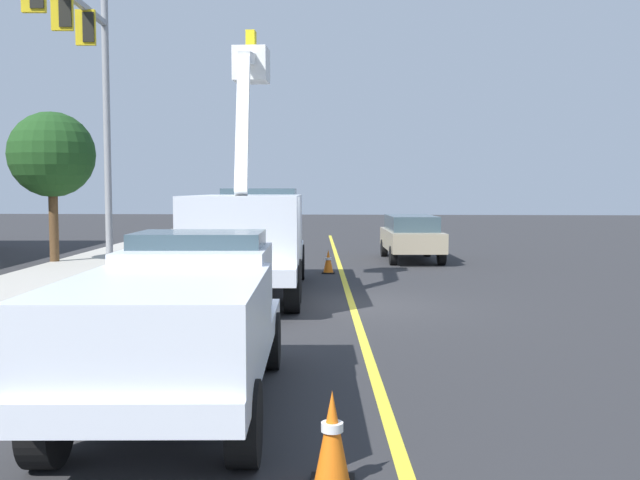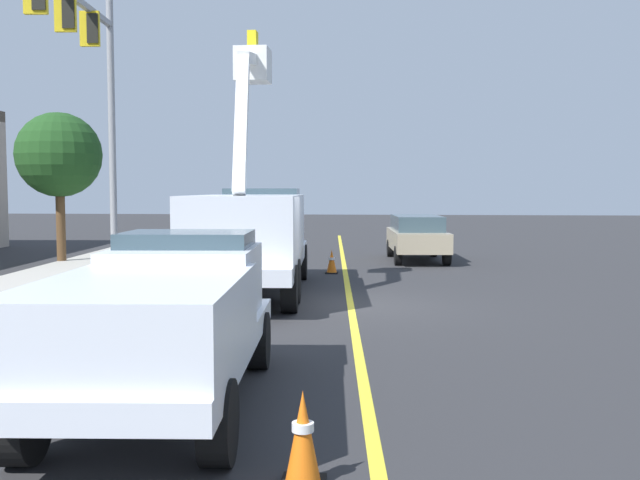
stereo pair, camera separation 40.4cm
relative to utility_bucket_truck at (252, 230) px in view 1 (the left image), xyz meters
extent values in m
plane|color=#2D2D30|center=(-1.90, -2.61, -1.61)|extent=(120.00, 120.00, 0.00)
cube|color=yellow|center=(-1.90, -2.61, -1.61)|extent=(49.88, 3.76, 0.01)
cube|color=white|center=(-0.19, -0.02, -0.71)|extent=(8.36, 3.08, 0.36)
cube|color=white|center=(2.42, 0.17, 0.06)|extent=(2.79, 2.53, 1.60)
cube|color=#384C56|center=(2.62, 0.19, 0.76)|extent=(1.95, 2.22, 0.64)
cube|color=white|center=(-1.18, -0.09, 0.01)|extent=(5.41, 2.87, 1.80)
cube|color=white|center=(-2.02, -0.13, 2.54)|extent=(1.55, 0.43, 3.26)
cube|color=white|center=(-0.11, 0.06, 4.32)|extent=(2.63, 0.53, 0.69)
cube|color=white|center=(1.17, 0.18, 4.38)|extent=(0.90, 0.90, 0.90)
cube|color=yellow|center=(1.17, 0.18, 4.98)|extent=(0.36, 0.24, 0.60)
cylinder|color=black|center=(2.59, 1.31, -1.09)|extent=(1.06, 0.41, 1.04)
cylinder|color=black|center=(2.75, -0.93, -1.09)|extent=(1.06, 0.41, 1.04)
cylinder|color=black|center=(-1.75, 1.00, -1.09)|extent=(1.06, 0.41, 1.04)
cylinder|color=black|center=(-1.58, -1.24, -1.09)|extent=(1.06, 0.41, 1.04)
cylinder|color=black|center=(-3.06, 0.91, -1.09)|extent=(1.06, 0.41, 1.04)
cylinder|color=black|center=(-2.89, -1.34, -1.09)|extent=(1.06, 0.41, 1.04)
cube|color=white|center=(-9.59, -0.69, -0.86)|extent=(5.74, 2.50, 0.30)
cube|color=white|center=(-8.36, -0.61, -0.31)|extent=(2.15, 2.07, 1.10)
cube|color=#384C56|center=(-8.16, -0.59, 0.17)|extent=(1.47, 1.86, 0.56)
cube|color=white|center=(-10.59, -0.77, -0.46)|extent=(3.50, 2.34, 1.10)
cylinder|color=black|center=(-7.81, 0.38, -1.19)|extent=(0.86, 0.36, 0.84)
cylinder|color=black|center=(-7.68, -1.50, -1.19)|extent=(0.86, 0.36, 0.84)
cylinder|color=black|center=(-11.50, 0.12, -1.19)|extent=(0.86, 0.36, 0.84)
cylinder|color=black|center=(-11.36, -1.77, -1.19)|extent=(0.86, 0.36, 0.84)
cube|color=tan|center=(8.67, -4.61, -0.82)|extent=(4.92, 2.24, 0.70)
cube|color=#384C56|center=(8.82, -4.60, -0.22)|extent=(3.57, 1.92, 0.60)
cylinder|color=black|center=(7.10, -5.58, -1.27)|extent=(0.70, 0.29, 0.68)
cylinder|color=black|center=(6.98, -3.87, -1.27)|extent=(0.70, 0.29, 0.68)
cylinder|color=black|center=(10.36, -5.34, -1.27)|extent=(0.70, 0.29, 0.68)
cylinder|color=black|center=(10.23, -3.64, -1.27)|extent=(0.70, 0.29, 0.68)
cone|color=orange|center=(-11.75, -2.63, -1.16)|extent=(0.32, 0.32, 0.83)
cylinder|color=white|center=(-11.75, -2.63, -1.07)|extent=(0.20, 0.20, 0.08)
cube|color=black|center=(4.36, -1.73, -1.59)|extent=(0.40, 0.40, 0.04)
cone|color=orange|center=(4.36, -1.73, -1.21)|extent=(0.32, 0.32, 0.72)
cylinder|color=white|center=(4.36, -1.73, -1.14)|extent=(0.20, 0.20, 0.08)
cylinder|color=gray|center=(4.01, 5.24, 2.81)|extent=(0.22, 0.22, 8.85)
cube|color=gold|center=(2.15, 5.11, 5.66)|extent=(0.16, 0.57, 1.00)
cube|color=black|center=(2.15, 5.01, 5.66)|extent=(0.22, 0.33, 0.84)
cube|color=gold|center=(0.28, 4.97, 5.66)|extent=(0.16, 0.57, 1.00)
cube|color=black|center=(0.29, 4.87, 5.66)|extent=(0.22, 0.33, 0.84)
cylinder|color=brown|center=(6.37, 8.12, -0.19)|extent=(0.32, 0.32, 2.84)
sphere|color=#1E471C|center=(6.37, 8.12, 2.28)|extent=(2.99, 2.99, 2.99)
camera|label=1|loc=(-17.91, -2.93, 1.04)|focal=39.68mm
camera|label=2|loc=(-17.88, -3.33, 1.04)|focal=39.68mm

